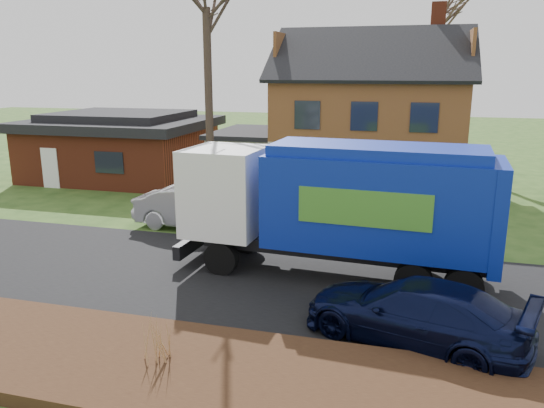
# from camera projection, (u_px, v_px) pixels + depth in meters

# --- Properties ---
(ground) EXTENTS (120.00, 120.00, 0.00)m
(ground) POSITION_uv_depth(u_px,v_px,m) (257.00, 280.00, 15.68)
(ground) COLOR #264517
(ground) RESTS_ON ground
(road) EXTENTS (80.00, 7.00, 0.02)m
(road) POSITION_uv_depth(u_px,v_px,m) (257.00, 280.00, 15.68)
(road) COLOR black
(road) RESTS_ON ground
(mulch_verge) EXTENTS (80.00, 3.50, 0.30)m
(mulch_verge) POSITION_uv_depth(u_px,v_px,m) (181.00, 371.00, 10.68)
(mulch_verge) COLOR black
(mulch_verge) RESTS_ON ground
(main_house) EXTENTS (12.95, 8.95, 9.26)m
(main_house) POSITION_uv_depth(u_px,v_px,m) (361.00, 110.00, 27.32)
(main_house) COLOR beige
(main_house) RESTS_ON ground
(ranch_house) EXTENTS (9.80, 8.20, 3.70)m
(ranch_house) POSITION_uv_depth(u_px,v_px,m) (121.00, 145.00, 30.42)
(ranch_house) COLOR maroon
(ranch_house) RESTS_ON ground
(garbage_truck) EXTENTS (9.47, 3.04, 4.00)m
(garbage_truck) POSITION_uv_depth(u_px,v_px,m) (341.00, 201.00, 15.47)
(garbage_truck) COLOR black
(garbage_truck) RESTS_ON ground
(silver_sedan) EXTENTS (5.10, 2.02, 1.65)m
(silver_sedan) POSITION_uv_depth(u_px,v_px,m) (199.00, 208.00, 20.58)
(silver_sedan) COLOR #B1B3B9
(silver_sedan) RESTS_ON ground
(navy_wagon) EXTENTS (5.45, 3.53, 1.47)m
(navy_wagon) POSITION_uv_depth(u_px,v_px,m) (415.00, 312.00, 11.95)
(navy_wagon) COLOR black
(navy_wagon) RESTS_ON ground
(grass_clump_mid) EXTENTS (0.35, 0.29, 0.98)m
(grass_clump_mid) POSITION_uv_depth(u_px,v_px,m) (158.00, 338.00, 10.70)
(grass_clump_mid) COLOR #A7794A
(grass_clump_mid) RESTS_ON mulch_verge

